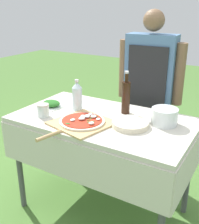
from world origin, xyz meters
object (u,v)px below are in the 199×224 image
at_px(prep_table, 103,130).
at_px(mixing_tub, 164,116).
at_px(pizza_on_peel, 81,122).
at_px(herb_container, 51,104).
at_px(person_cook, 149,85).
at_px(oil_bottle, 126,97).
at_px(sauce_jar, 43,111).
at_px(plate_stack, 130,124).
at_px(water_bottle, 77,96).

bearing_deg(prep_table, mixing_tub, 16.06).
height_order(pizza_on_peel, herb_container, herb_container).
bearing_deg(person_cook, oil_bottle, 85.83).
bearing_deg(prep_table, oil_bottle, 61.35).
distance_m(prep_table, pizza_on_peel, 0.21).
bearing_deg(oil_bottle, sauce_jar, -142.28).
relative_size(person_cook, sauce_jar, 16.22).
bearing_deg(person_cook, pizza_on_peel, 74.35).
relative_size(herb_container, plate_stack, 0.77).
relative_size(water_bottle, mixing_tub, 1.36).
bearing_deg(oil_bottle, plate_stack, -56.44).
bearing_deg(prep_table, pizza_on_peel, -113.07).
bearing_deg(mixing_tub, pizza_on_peel, -149.36).
xyz_separation_m(prep_table, water_bottle, (-0.24, 0.03, 0.21)).
distance_m(person_cook, pizza_on_peel, 0.81).
bearing_deg(water_bottle, prep_table, -7.83).
bearing_deg(water_bottle, plate_stack, -8.09).
bearing_deg(plate_stack, pizza_on_peel, -156.18).
height_order(prep_table, mixing_tub, mixing_tub).
height_order(oil_bottle, mixing_tub, oil_bottle).
xyz_separation_m(person_cook, sauce_jar, (-0.47, -0.82, -0.06)).
height_order(pizza_on_peel, water_bottle, water_bottle).
relative_size(oil_bottle, mixing_tub, 1.79).
bearing_deg(plate_stack, person_cook, 101.30).
bearing_deg(water_bottle, mixing_tub, 7.35).
distance_m(pizza_on_peel, sauce_jar, 0.31).
bearing_deg(water_bottle, pizza_on_peel, -49.18).
distance_m(water_bottle, sauce_jar, 0.27).
xyz_separation_m(person_cook, water_bottle, (-0.34, -0.59, 0.01)).
height_order(pizza_on_peel, mixing_tub, mixing_tub).
distance_m(oil_bottle, water_bottle, 0.36).
distance_m(pizza_on_peel, water_bottle, 0.28).
bearing_deg(mixing_tub, prep_table, -163.94).
bearing_deg(oil_bottle, herb_container, -162.31).
xyz_separation_m(person_cook, herb_container, (-0.56, -0.63, -0.08)).
bearing_deg(herb_container, sauce_jar, -65.74).
xyz_separation_m(oil_bottle, sauce_jar, (-0.47, -0.36, -0.08)).
relative_size(person_cook, pizza_on_peel, 2.63).
bearing_deg(sauce_jar, pizza_on_peel, 5.39).
height_order(person_cook, plate_stack, person_cook).
bearing_deg(oil_bottle, person_cook, 89.57).
relative_size(pizza_on_peel, oil_bottle, 1.82).
relative_size(plate_stack, sauce_jar, 2.65).
height_order(mixing_tub, plate_stack, mixing_tub).
relative_size(prep_table, pizza_on_peel, 2.23).
bearing_deg(herb_container, person_cook, 48.53).
relative_size(pizza_on_peel, plate_stack, 2.33).
relative_size(prep_table, person_cook, 0.85).
distance_m(pizza_on_peel, plate_stack, 0.33).
height_order(prep_table, plate_stack, plate_stack).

